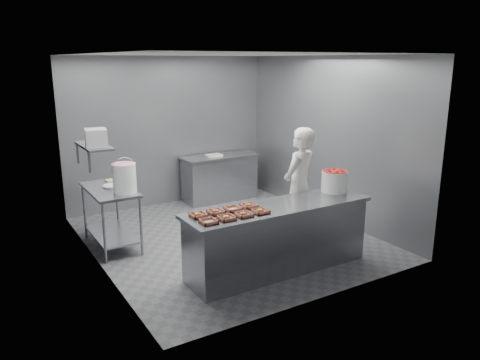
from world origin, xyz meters
The scene contains 24 objects.
floor centered at (0.00, 0.00, 0.00)m, with size 4.50×4.50×0.00m, color #4C4C51.
ceiling centered at (0.00, 0.00, 2.80)m, with size 4.50×4.50×0.00m, color white.
wall_back centered at (0.00, 2.25, 1.40)m, with size 4.00×0.04×2.80m, color slate.
wall_left centered at (-2.00, 0.00, 1.40)m, with size 0.04×4.50×2.80m, color slate.
wall_right centered at (2.00, 0.00, 1.40)m, with size 0.04×4.50×2.80m, color slate.
service_counter centered at (0.00, -1.35, 0.45)m, with size 2.60×0.70×0.90m.
prep_table centered at (-1.65, 0.60, 0.59)m, with size 0.60×1.20×0.90m.
back_counter centered at (0.90, 1.90, 0.45)m, with size 1.50×0.60×0.90m.
wall_shelf centered at (-1.82, 0.60, 1.55)m, with size 0.35×0.90×0.03m, color slate.
tray_0 centered at (-1.09, -1.48, 0.92)m, with size 0.19×0.18×0.04m.
tray_1 centered at (-0.86, -1.48, 0.92)m, with size 0.19×0.18×0.06m.
tray_2 centered at (-0.62, -1.48, 0.92)m, with size 0.19×0.18×0.06m.
tray_3 centered at (-0.38, -1.48, 0.92)m, with size 0.19×0.18×0.06m.
tray_4 centered at (-1.10, -1.22, 0.92)m, with size 0.19×0.18×0.06m.
tray_5 centered at (-0.86, -1.22, 0.92)m, with size 0.19×0.18×0.06m.
tray_6 centered at (-0.61, -1.22, 0.92)m, with size 0.19×0.18×0.04m.
tray_7 centered at (-0.38, -1.22, 0.92)m, with size 0.19×0.18×0.06m.
worker centered at (0.80, -0.75, 0.89)m, with size 0.65×0.43×1.78m, color white.
strawberry_tub centered at (1.06, -1.23, 1.06)m, with size 0.37×0.37×0.31m.
glaze_bucket centered at (-1.51, 0.29, 1.12)m, with size 0.35×0.33×0.51m.
bucket_lid centered at (-1.58, 0.68, 0.91)m, with size 0.29×0.29×0.02m, color white.
rag centered at (-1.51, 1.04, 0.91)m, with size 0.13×0.11×0.02m, color #CCB28C.
appliance centered at (-1.82, 0.45, 1.69)m, with size 0.28×0.32×0.24m, color gray.
paper_stack centered at (0.78, 1.90, 0.92)m, with size 0.30×0.22×0.04m, color silver.
Camera 1 is at (-3.42, -6.03, 2.72)m, focal length 35.00 mm.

